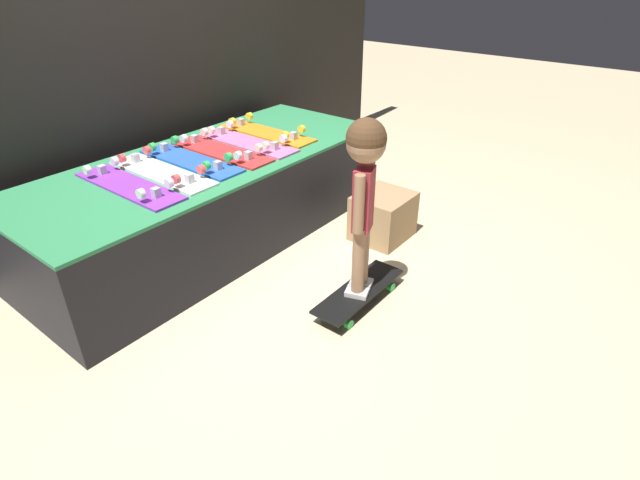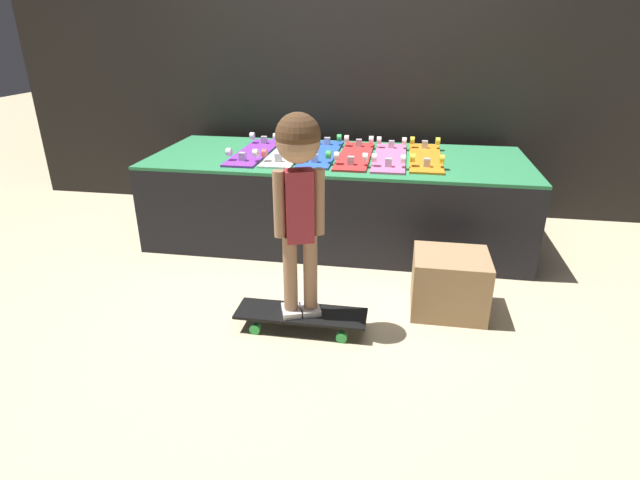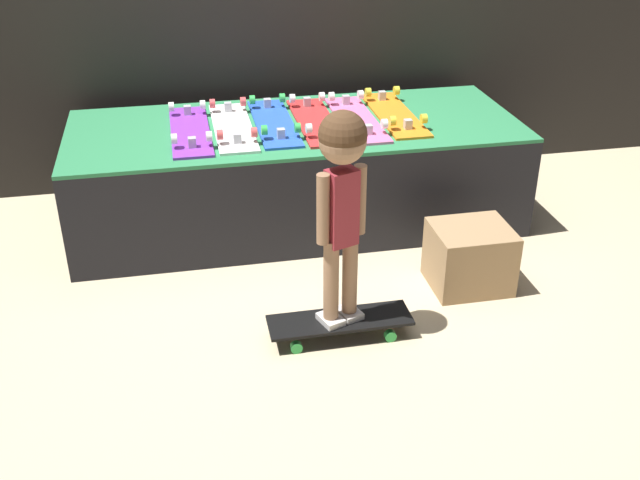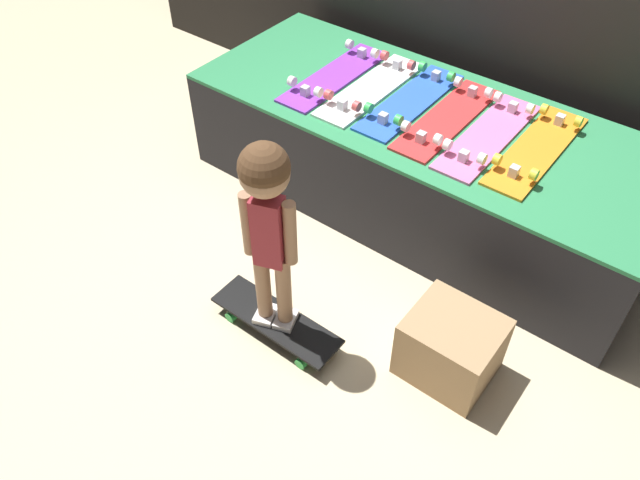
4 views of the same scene
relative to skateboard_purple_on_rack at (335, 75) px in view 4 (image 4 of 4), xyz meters
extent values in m
plane|color=beige|center=(0.58, -0.63, -0.60)|extent=(16.00, 16.00, 0.00)
cube|color=black|center=(0.58, 0.02, -0.32)|extent=(2.49, 0.98, 0.56)
cube|color=#2D7F4C|center=(0.58, 0.02, -0.03)|extent=(2.49, 0.98, 0.02)
cube|color=purple|center=(0.00, 0.00, -0.01)|extent=(0.21, 0.78, 0.01)
cube|color=#B7B7BC|center=(0.00, 0.26, 0.02)|extent=(0.04, 0.04, 0.05)
cylinder|color=white|center=(0.09, 0.26, 0.05)|extent=(0.03, 0.05, 0.05)
cylinder|color=white|center=(-0.09, 0.26, 0.05)|extent=(0.03, 0.05, 0.05)
cube|color=#B7B7BC|center=(0.00, -0.26, 0.02)|extent=(0.04, 0.04, 0.05)
cylinder|color=white|center=(0.09, -0.26, 0.05)|extent=(0.03, 0.05, 0.05)
cylinder|color=white|center=(-0.09, -0.26, 0.05)|extent=(0.03, 0.05, 0.05)
cube|color=white|center=(0.23, 0.01, -0.01)|extent=(0.21, 0.78, 0.01)
cube|color=#B7B7BC|center=(0.23, 0.27, 0.02)|extent=(0.04, 0.04, 0.05)
cylinder|color=#D84C4C|center=(0.32, 0.27, 0.05)|extent=(0.03, 0.05, 0.05)
cylinder|color=#D84C4C|center=(0.14, 0.27, 0.05)|extent=(0.03, 0.05, 0.05)
cube|color=#B7B7BC|center=(0.23, -0.24, 0.02)|extent=(0.04, 0.04, 0.05)
cylinder|color=#D84C4C|center=(0.32, -0.24, 0.05)|extent=(0.03, 0.05, 0.05)
cylinder|color=#D84C4C|center=(0.14, -0.24, 0.05)|extent=(0.03, 0.05, 0.05)
cube|color=blue|center=(0.46, 0.04, -0.01)|extent=(0.21, 0.78, 0.01)
cube|color=#B7B7BC|center=(0.46, 0.29, 0.02)|extent=(0.04, 0.04, 0.05)
cylinder|color=green|center=(0.55, 0.29, 0.05)|extent=(0.03, 0.05, 0.05)
cylinder|color=green|center=(0.37, 0.29, 0.05)|extent=(0.03, 0.05, 0.05)
cube|color=#B7B7BC|center=(0.46, -0.22, 0.02)|extent=(0.04, 0.04, 0.05)
cylinder|color=green|center=(0.55, -0.22, 0.05)|extent=(0.03, 0.05, 0.05)
cylinder|color=green|center=(0.37, -0.22, 0.05)|extent=(0.03, 0.05, 0.05)
cube|color=red|center=(0.69, 0.01, -0.01)|extent=(0.21, 0.78, 0.01)
cube|color=#B7B7BC|center=(0.69, 0.27, 0.02)|extent=(0.04, 0.04, 0.05)
cylinder|color=white|center=(0.78, 0.27, 0.05)|extent=(0.03, 0.05, 0.05)
cylinder|color=white|center=(0.60, 0.27, 0.05)|extent=(0.03, 0.05, 0.05)
cube|color=#B7B7BC|center=(0.69, -0.24, 0.02)|extent=(0.04, 0.04, 0.05)
cylinder|color=white|center=(0.78, -0.24, 0.05)|extent=(0.03, 0.05, 0.05)
cylinder|color=white|center=(0.60, -0.24, 0.05)|extent=(0.03, 0.05, 0.05)
cube|color=pink|center=(0.92, 0.00, -0.01)|extent=(0.21, 0.78, 0.01)
cube|color=#B7B7BC|center=(0.92, 0.26, 0.02)|extent=(0.04, 0.04, 0.05)
cylinder|color=white|center=(1.01, 0.26, 0.05)|extent=(0.03, 0.05, 0.05)
cylinder|color=white|center=(0.84, 0.26, 0.05)|extent=(0.03, 0.05, 0.05)
cube|color=#B7B7BC|center=(0.92, -0.25, 0.02)|extent=(0.04, 0.04, 0.05)
cylinder|color=white|center=(1.01, -0.25, 0.05)|extent=(0.03, 0.05, 0.05)
cylinder|color=white|center=(0.84, -0.25, 0.05)|extent=(0.03, 0.05, 0.05)
cube|color=orange|center=(1.15, 0.04, -0.01)|extent=(0.21, 0.78, 0.01)
cube|color=#B7B7BC|center=(1.15, 0.30, 0.02)|extent=(0.04, 0.04, 0.05)
cylinder|color=yellow|center=(1.24, 0.30, 0.05)|extent=(0.03, 0.05, 0.05)
cylinder|color=yellow|center=(1.07, 0.30, 0.05)|extent=(0.03, 0.05, 0.05)
cube|color=#B7B7BC|center=(1.15, -0.22, 0.02)|extent=(0.04, 0.04, 0.05)
cylinder|color=yellow|center=(1.24, -0.22, 0.05)|extent=(0.03, 0.05, 0.05)
cylinder|color=yellow|center=(1.07, -0.22, 0.05)|extent=(0.03, 0.05, 0.05)
cube|color=black|center=(0.56, -1.19, -0.51)|extent=(0.64, 0.19, 0.01)
cube|color=#B7B7BC|center=(0.78, -1.19, -0.55)|extent=(0.04, 0.04, 0.05)
cylinder|color=green|center=(0.78, -1.11, -0.57)|extent=(0.05, 0.03, 0.05)
cylinder|color=green|center=(0.78, -1.27, -0.57)|extent=(0.05, 0.03, 0.05)
cube|color=#B7B7BC|center=(0.35, -1.19, -0.55)|extent=(0.04, 0.04, 0.05)
cylinder|color=green|center=(0.35, -1.11, -0.57)|extent=(0.05, 0.03, 0.05)
cylinder|color=green|center=(0.35, -1.27, -0.57)|extent=(0.05, 0.03, 0.05)
cube|color=silver|center=(0.61, -1.17, -0.49)|extent=(0.12, 0.14, 0.03)
cylinder|color=#997051|center=(0.61, -1.17, -0.29)|extent=(0.07, 0.07, 0.38)
cube|color=silver|center=(0.52, -1.20, -0.49)|extent=(0.12, 0.14, 0.03)
cylinder|color=#997051|center=(0.52, -1.20, -0.29)|extent=(0.07, 0.07, 0.38)
cube|color=maroon|center=(0.56, -1.19, 0.05)|extent=(0.15, 0.12, 0.34)
cylinder|color=#997051|center=(0.65, -1.16, 0.06)|extent=(0.05, 0.05, 0.31)
cylinder|color=#997051|center=(0.48, -1.22, 0.06)|extent=(0.05, 0.05, 0.31)
sphere|color=#997051|center=(0.56, -1.19, 0.34)|extent=(0.19, 0.19, 0.19)
sphere|color=#4C331E|center=(0.56, -1.19, 0.36)|extent=(0.20, 0.20, 0.20)
cube|color=#A37F56|center=(1.29, -0.89, -0.44)|extent=(0.38, 0.33, 0.32)
camera|label=1|loc=(-1.35, -2.41, 1.12)|focal=28.00mm
camera|label=2|loc=(1.01, -3.25, 0.79)|focal=28.00mm
camera|label=3|loc=(-0.07, -3.88, 1.39)|focal=42.00mm
camera|label=4|loc=(1.81, -2.47, 1.74)|focal=35.00mm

